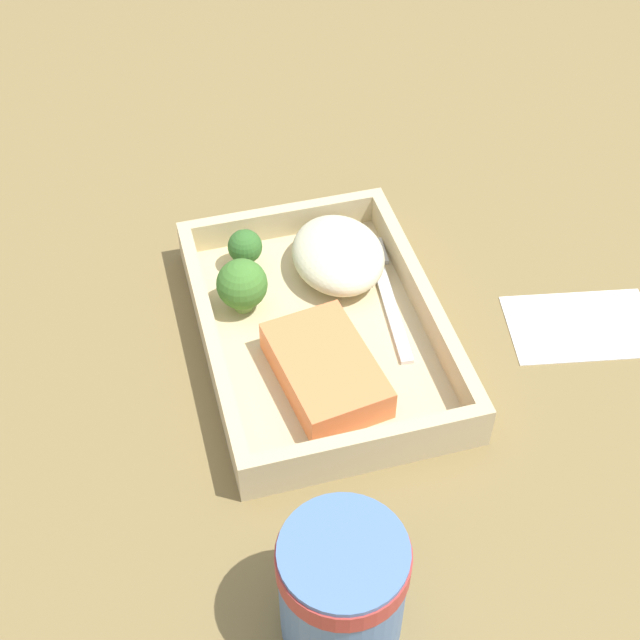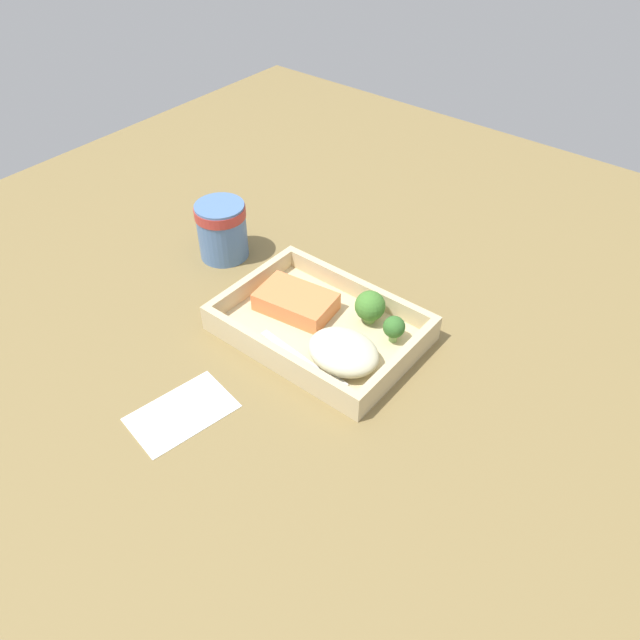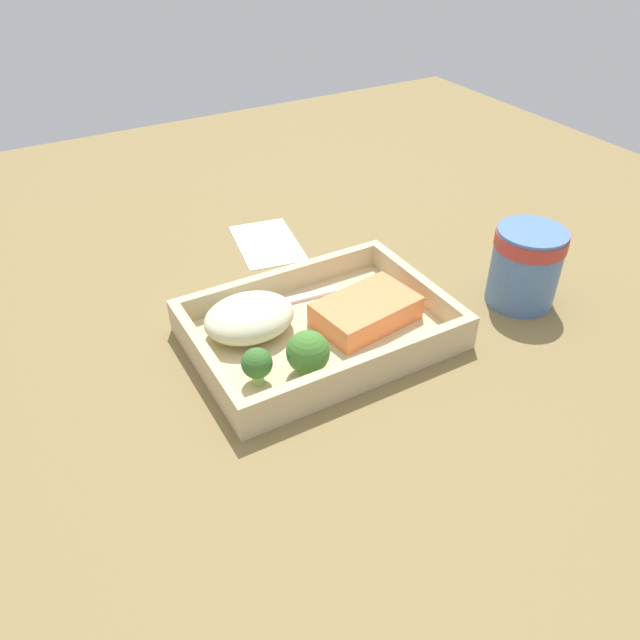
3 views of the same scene
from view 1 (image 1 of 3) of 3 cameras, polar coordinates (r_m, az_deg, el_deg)
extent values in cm
cube|color=olive|center=(79.38, 0.00, -1.84)|extent=(160.00, 160.00, 2.00)
cube|color=#CBB789|center=(78.19, 0.00, -1.06)|extent=(28.62, 20.14, 1.20)
cube|color=#CBB789|center=(78.93, 6.65, 1.31)|extent=(28.62, 1.20, 2.99)
cube|color=#CBB789|center=(75.51, -6.95, -1.37)|extent=(28.62, 1.20, 2.99)
cube|color=#CBB789|center=(68.31, 3.06, -8.07)|extent=(1.20, 17.74, 2.99)
cube|color=#CBB789|center=(86.38, -2.41, 6.37)|extent=(1.20, 17.74, 2.99)
cube|color=#F07E46|center=(72.99, 0.36, -3.19)|extent=(12.36, 8.78, 2.88)
ellipsoid|color=beige|center=(81.77, 1.16, 4.20)|extent=(10.35, 8.37, 4.18)
cylinder|color=#7FAF64|center=(83.33, -4.75, 3.83)|extent=(1.22, 1.22, 1.68)
sphere|color=#356929|center=(82.18, -4.82, 4.71)|extent=(3.20, 3.20, 3.20)
cylinder|color=#749D4F|center=(79.54, -4.92, 1.24)|extent=(1.72, 1.72, 1.63)
sphere|color=#427A2D|center=(78.10, -5.02, 2.30)|extent=(4.53, 4.53, 4.53)
cube|color=silver|center=(79.47, 4.61, 0.60)|extent=(12.45, 2.38, 0.44)
cube|color=silver|center=(84.99, 3.46, 4.37)|extent=(3.61, 2.54, 0.44)
cylinder|color=#4E73AB|center=(59.76, 1.43, -16.80)|extent=(8.21, 8.21, 9.80)
cylinder|color=#B23833|center=(56.55, 1.50, -15.14)|extent=(8.45, 8.45, 1.76)
cube|color=white|center=(83.13, 16.39, -0.34)|extent=(10.64, 14.47, 0.24)
camera|label=2|loc=(1.15, 29.24, 44.82)|focal=35.00mm
camera|label=3|loc=(0.88, -44.12, 26.32)|focal=35.00mm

